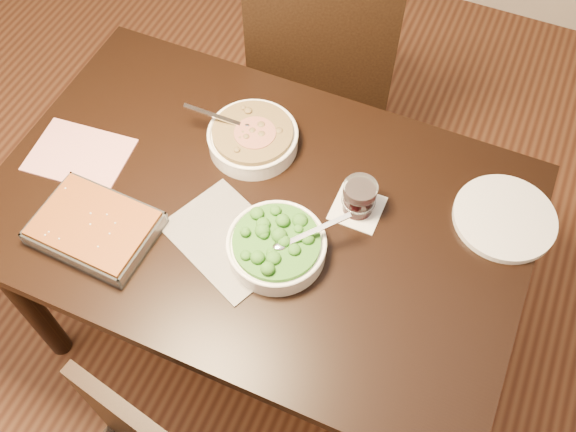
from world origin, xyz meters
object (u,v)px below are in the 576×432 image
(baking_dish, at_px, (95,228))
(dinner_plate, at_px, (505,218))
(chair_far, at_px, (320,70))
(stew_bowl, at_px, (253,138))
(broccoli_bowl, at_px, (277,246))
(wine_tumbler, at_px, (359,197))
(table, at_px, (259,226))

(baking_dish, xyz_separation_m, dinner_plate, (0.94, 0.45, -0.02))
(baking_dish, height_order, chair_far, chair_far)
(stew_bowl, relative_size, baking_dish, 0.91)
(broccoli_bowl, relative_size, wine_tumbler, 2.55)
(table, height_order, chair_far, chair_far)
(table, height_order, broccoli_bowl, broccoli_bowl)
(baking_dish, distance_m, wine_tumbler, 0.67)
(broccoli_bowl, height_order, dinner_plate, broccoli_bowl)
(table, xyz_separation_m, baking_dish, (-0.34, -0.24, 0.12))
(table, relative_size, wine_tumbler, 14.44)
(baking_dish, bearing_deg, dinner_plate, 28.08)
(table, relative_size, dinner_plate, 5.30)
(chair_far, bearing_deg, table, 80.47)
(stew_bowl, height_order, chair_far, chair_far)
(table, height_order, dinner_plate, dinner_plate)
(baking_dish, xyz_separation_m, chair_far, (0.23, 0.96, -0.22))
(table, bearing_deg, dinner_plate, 19.87)
(table, distance_m, broccoli_bowl, 0.20)
(table, relative_size, stew_bowl, 5.06)
(broccoli_bowl, relative_size, chair_far, 0.25)
(dinner_plate, distance_m, chair_far, 0.89)
(dinner_plate, relative_size, chair_far, 0.27)
(table, distance_m, chair_far, 0.73)
(stew_bowl, distance_m, chair_far, 0.59)
(chair_far, bearing_deg, wine_tumbler, 101.37)
(stew_bowl, height_order, baking_dish, stew_bowl)
(wine_tumbler, bearing_deg, table, -158.01)
(baking_dish, height_order, wine_tumbler, wine_tumbler)
(table, height_order, stew_bowl, stew_bowl)
(table, relative_size, baking_dish, 4.61)
(broccoli_bowl, bearing_deg, table, 134.11)
(table, xyz_separation_m, stew_bowl, (-0.10, 0.18, 0.13))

